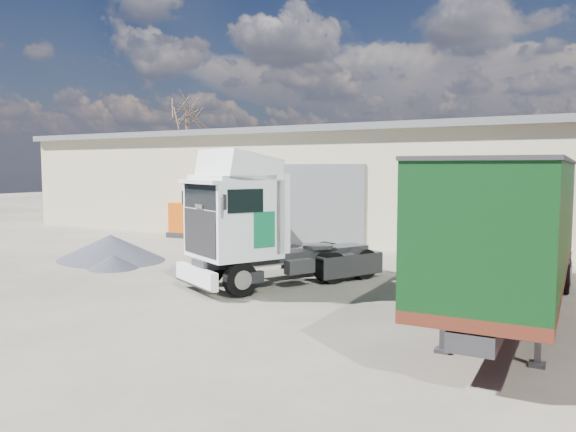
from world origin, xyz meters
The scene contains 8 objects.
ground centered at (0.00, 0.00, 0.00)m, with size 120.00×120.00×0.00m, color #27241F.
warehouse centered at (-6.00, 16.00, 2.66)m, with size 30.60×12.60×5.42m.
bare_tree centered at (-18.00, 20.00, 7.92)m, with size 4.00×4.00×9.60m.
tractor_unit centered at (0.06, 1.65, 1.67)m, with size 4.56×6.19×3.97m.
box_trailer centered at (7.02, 2.04, 2.22)m, with size 2.76×11.02×3.64m.
panel_van centered at (-5.51, 8.04, 0.89)m, with size 1.77×4.24×1.73m.
orange_skip centered at (-8.73, 9.80, 0.75)m, with size 2.94×2.04×1.72m.
gravel_heap centered at (-7.28, 2.79, 0.44)m, with size 5.44×5.36×0.95m.
Camera 1 is at (9.01, -11.88, 3.47)m, focal length 35.00 mm.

